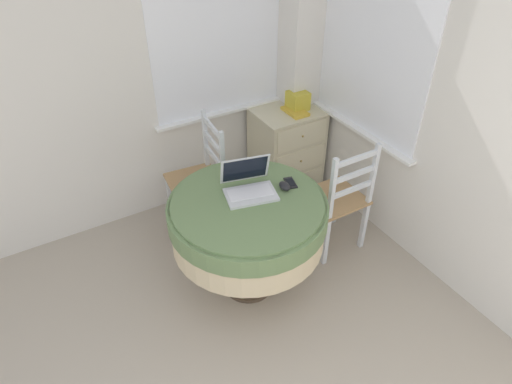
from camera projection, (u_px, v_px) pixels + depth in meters
The scene contains 10 objects.
corner_room_shell at pixel (294, 112), 2.74m from camera, with size 4.46×5.05×2.55m.
round_dining_table at pixel (248, 220), 2.96m from camera, with size 1.03×1.03×0.77m.
laptop at pixel (249, 186), 2.92m from camera, with size 0.38×0.34×0.22m.
computer_mouse at pixel (285, 186), 2.96m from camera, with size 0.06×0.10×0.05m.
cell_phone at pixel (291, 183), 3.02m from camera, with size 0.09×0.13×0.01m.
dining_chair_near_back_window at pixel (200, 179), 3.60m from camera, with size 0.44×0.45×0.95m.
dining_chair_near_right_window at pixel (338, 200), 3.39m from camera, with size 0.42×0.40×0.95m.
corner_cabinet at pixel (286, 148), 4.12m from camera, with size 0.58×0.48×0.76m.
storage_box at pixel (298, 101), 3.86m from camera, with size 0.16×0.16×0.15m.
book_on_cabinet at pixel (295, 111), 3.84m from camera, with size 0.15×0.24×0.02m.
Camera 1 is at (-0.15, 0.02, 2.54)m, focal length 32.00 mm.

